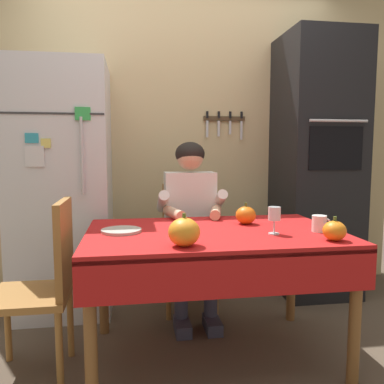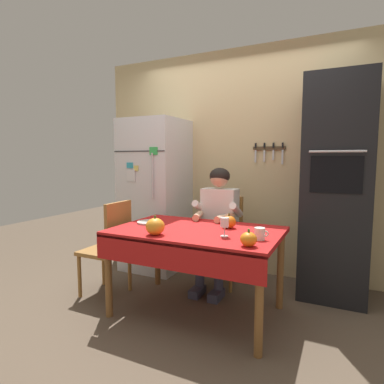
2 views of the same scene
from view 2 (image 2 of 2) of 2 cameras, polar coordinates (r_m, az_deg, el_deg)
ground_plane at (r=2.89m, az=-0.05°, el=-21.53°), size 10.00×10.00×0.00m
back_wall_assembly at (r=3.81m, az=9.51°, el=5.37°), size 3.70×0.13×2.60m
refrigerator at (r=3.89m, az=-6.54°, el=-0.48°), size 0.68×0.71×1.80m
wall_oven at (r=3.32m, az=24.47°, el=0.51°), size 0.60×0.64×2.10m
dining_table at (r=2.72m, az=0.65°, el=-8.49°), size 1.40×0.90×0.74m
chair_behind_person at (r=3.48m, az=5.67°, el=-7.75°), size 0.40×0.40×0.93m
seated_person at (r=3.26m, az=4.58°, el=-4.62°), size 0.47×0.55×1.25m
chair_left_side at (r=3.22m, az=-14.41°, el=-9.07°), size 0.40×0.40×0.93m
coffee_mug at (r=2.42m, az=12.12°, el=-7.34°), size 0.11×0.08×0.09m
wine_glass at (r=2.46m, az=5.86°, el=-5.62°), size 0.07×0.07×0.15m
pumpkin_large at (r=2.22m, az=10.13°, el=-8.35°), size 0.11×0.11×0.12m
pumpkin_medium at (r=2.77m, az=6.64°, el=-5.36°), size 0.12×0.12×0.13m
pumpkin_small at (r=2.52m, az=-6.63°, el=-6.17°), size 0.15×0.15×0.16m
serving_tray at (r=2.99m, az=-7.77°, el=-5.41°), size 0.22×0.22×0.02m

